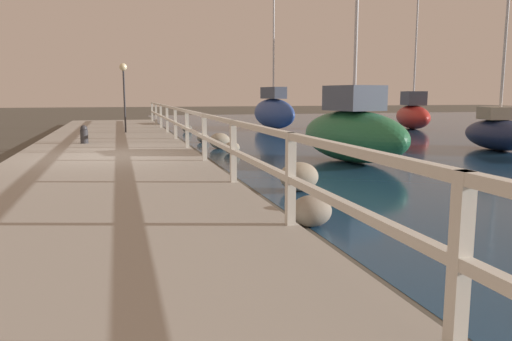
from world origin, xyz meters
name	(u,v)px	position (x,y,z in m)	size (l,w,h in m)	color
ground_plane	(108,166)	(0.00, 0.00, 0.00)	(120.00, 120.00, 0.00)	#4C473D
dock_walkway	(108,161)	(0.00, 0.00, 0.12)	(4.51, 36.00, 0.25)	#9E998E
railing	(195,125)	(2.15, 0.00, 0.97)	(0.10, 32.50, 1.07)	silver
boulder_downstream	(299,177)	(3.40, -4.29, 0.27)	(0.71, 0.64, 0.53)	gray
boulder_upstream	(187,129)	(3.37, 10.56, 0.17)	(0.45, 0.41, 0.34)	#666056
boulder_water_edge	(203,138)	(3.26, 5.41, 0.17)	(0.44, 0.40, 0.33)	slate
boulder_near_dock	(220,141)	(3.43, 3.21, 0.25)	(0.68, 0.61, 0.51)	gray
boulder_mid_strip	(232,148)	(3.50, 1.70, 0.18)	(0.47, 0.43, 0.35)	gray
boulder_far_strip	(311,211)	(2.71, -6.63, 0.21)	(0.56, 0.50, 0.42)	gray
mooring_bollard	(84,134)	(-0.75, 3.52, 0.53)	(0.23, 0.23, 0.56)	#333338
dock_lamp	(124,78)	(0.56, 7.83, 2.37)	(0.29, 0.29, 2.70)	#2D2D33
sailboat_green	(353,132)	(6.11, -0.95, 0.79)	(2.36, 3.97, 7.99)	#236B42
sailboat_navy	(499,132)	(11.82, 0.42, 0.56)	(2.19, 3.43, 5.80)	#192347
sailboat_red	(413,114)	(14.81, 9.87, 0.76)	(2.46, 4.44, 6.51)	red
sailboat_blue	(273,111)	(7.97, 11.85, 0.89)	(1.47, 4.74, 7.48)	#2D4C9E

